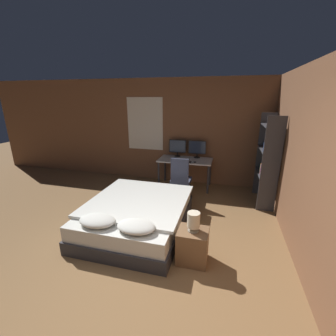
{
  "coord_description": "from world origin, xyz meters",
  "views": [
    {
      "loc": [
        1.03,
        -1.84,
        2.23
      ],
      "look_at": [
        -0.18,
        2.67,
        0.75
      ],
      "focal_mm": 24.0,
      "sensor_mm": 36.0,
      "label": 1
    }
  ],
  "objects_px": {
    "monitor_right": "(197,148)",
    "bed": "(137,215)",
    "nightstand": "(193,246)",
    "office_chair": "(181,183)",
    "computer_mouse": "(195,162)",
    "bookshelf": "(269,158)",
    "desk": "(185,163)",
    "monitor_left": "(178,147)",
    "bedside_lamp": "(194,220)",
    "keyboard": "(183,162)"
  },
  "relations": [
    {
      "from": "nightstand",
      "to": "bookshelf",
      "type": "relative_size",
      "value": 0.26
    },
    {
      "from": "bedside_lamp",
      "to": "monitor_left",
      "type": "distance_m",
      "value": 3.11
    },
    {
      "from": "computer_mouse",
      "to": "office_chair",
      "type": "distance_m",
      "value": 0.67
    },
    {
      "from": "monitor_right",
      "to": "bed",
      "type": "bearing_deg",
      "value": -106.26
    },
    {
      "from": "desk",
      "to": "bed",
      "type": "bearing_deg",
      "value": -101.57
    },
    {
      "from": "monitor_left",
      "to": "keyboard",
      "type": "height_order",
      "value": "monitor_left"
    },
    {
      "from": "bed",
      "to": "bedside_lamp",
      "type": "bearing_deg",
      "value": -28.3
    },
    {
      "from": "nightstand",
      "to": "bedside_lamp",
      "type": "height_order",
      "value": "bedside_lamp"
    },
    {
      "from": "bedside_lamp",
      "to": "computer_mouse",
      "type": "xyz_separation_m",
      "value": [
        -0.36,
        2.48,
        0.1
      ]
    },
    {
      "from": "nightstand",
      "to": "computer_mouse",
      "type": "height_order",
      "value": "computer_mouse"
    },
    {
      "from": "bed",
      "to": "keyboard",
      "type": "relative_size",
      "value": 5.24
    },
    {
      "from": "office_chair",
      "to": "bookshelf",
      "type": "distance_m",
      "value": 1.91
    },
    {
      "from": "bedside_lamp",
      "to": "monitor_right",
      "type": "relative_size",
      "value": 0.62
    },
    {
      "from": "nightstand",
      "to": "office_chair",
      "type": "distance_m",
      "value": 2.06
    },
    {
      "from": "computer_mouse",
      "to": "office_chair",
      "type": "relative_size",
      "value": 0.07
    },
    {
      "from": "bed",
      "to": "keyboard",
      "type": "bearing_deg",
      "value": 77.01
    },
    {
      "from": "monitor_left",
      "to": "office_chair",
      "type": "xyz_separation_m",
      "value": [
        0.31,
        -1.0,
        -0.6
      ]
    },
    {
      "from": "bedside_lamp",
      "to": "office_chair",
      "type": "bearing_deg",
      "value": 106.66
    },
    {
      "from": "keyboard",
      "to": "office_chair",
      "type": "relative_size",
      "value": 0.39
    },
    {
      "from": "bedside_lamp",
      "to": "keyboard",
      "type": "height_order",
      "value": "bedside_lamp"
    },
    {
      "from": "desk",
      "to": "computer_mouse",
      "type": "bearing_deg",
      "value": -40.76
    },
    {
      "from": "computer_mouse",
      "to": "monitor_right",
      "type": "bearing_deg",
      "value": 92.65
    },
    {
      "from": "bed",
      "to": "nightstand",
      "type": "bearing_deg",
      "value": -28.3
    },
    {
      "from": "bed",
      "to": "monitor_left",
      "type": "height_order",
      "value": "monitor_left"
    },
    {
      "from": "monitor_left",
      "to": "keyboard",
      "type": "relative_size",
      "value": 1.17
    },
    {
      "from": "monitor_left",
      "to": "bookshelf",
      "type": "xyz_separation_m",
      "value": [
        2.09,
        -0.77,
        0.04
      ]
    },
    {
      "from": "nightstand",
      "to": "desk",
      "type": "xyz_separation_m",
      "value": [
        -0.64,
        2.72,
        0.4
      ]
    },
    {
      "from": "bed",
      "to": "nightstand",
      "type": "distance_m",
      "value": 1.22
    },
    {
      "from": "nightstand",
      "to": "bookshelf",
      "type": "xyz_separation_m",
      "value": [
        1.2,
        2.19,
        0.78
      ]
    },
    {
      "from": "desk",
      "to": "computer_mouse",
      "type": "height_order",
      "value": "computer_mouse"
    },
    {
      "from": "monitor_right",
      "to": "keyboard",
      "type": "distance_m",
      "value": 0.6
    },
    {
      "from": "computer_mouse",
      "to": "bookshelf",
      "type": "height_order",
      "value": "bookshelf"
    },
    {
      "from": "monitor_left",
      "to": "desk",
      "type": "bearing_deg",
      "value": -43.55
    },
    {
      "from": "nightstand",
      "to": "office_chair",
      "type": "xyz_separation_m",
      "value": [
        -0.59,
        1.97,
        0.14
      ]
    },
    {
      "from": "keyboard",
      "to": "office_chair",
      "type": "distance_m",
      "value": 0.63
    },
    {
      "from": "nightstand",
      "to": "monitor_right",
      "type": "distance_m",
      "value": 3.08
    },
    {
      "from": "bed",
      "to": "desk",
      "type": "relative_size",
      "value": 1.5
    },
    {
      "from": "bedside_lamp",
      "to": "keyboard",
      "type": "relative_size",
      "value": 0.72
    },
    {
      "from": "monitor_left",
      "to": "computer_mouse",
      "type": "distance_m",
      "value": 0.76
    },
    {
      "from": "nightstand",
      "to": "desk",
      "type": "distance_m",
      "value": 2.82
    },
    {
      "from": "monitor_left",
      "to": "monitor_right",
      "type": "height_order",
      "value": "same"
    },
    {
      "from": "desk",
      "to": "monitor_left",
      "type": "xyz_separation_m",
      "value": [
        -0.26,
        0.24,
        0.34
      ]
    },
    {
      "from": "nightstand",
      "to": "monitor_left",
      "type": "bearing_deg",
      "value": 106.8
    },
    {
      "from": "bedside_lamp",
      "to": "monitor_left",
      "type": "height_order",
      "value": "monitor_left"
    },
    {
      "from": "computer_mouse",
      "to": "bookshelf",
      "type": "xyz_separation_m",
      "value": [
        1.56,
        -0.28,
        0.27
      ]
    },
    {
      "from": "desk",
      "to": "office_chair",
      "type": "relative_size",
      "value": 1.35
    },
    {
      "from": "nightstand",
      "to": "monitor_right",
      "type": "relative_size",
      "value": 1.1
    },
    {
      "from": "monitor_right",
      "to": "bookshelf",
      "type": "height_order",
      "value": "bookshelf"
    },
    {
      "from": "office_chair",
      "to": "bed",
      "type": "bearing_deg",
      "value": -109.29
    },
    {
      "from": "bedside_lamp",
      "to": "computer_mouse",
      "type": "relative_size",
      "value": 3.93
    }
  ]
}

